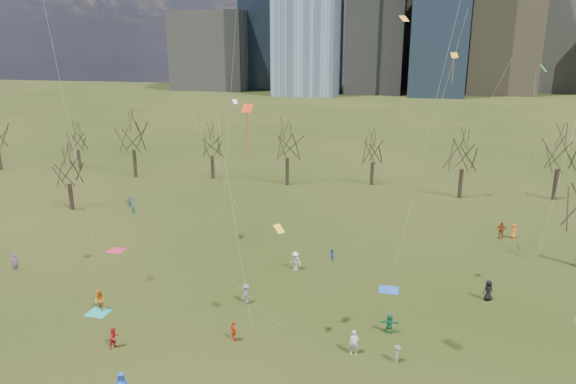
% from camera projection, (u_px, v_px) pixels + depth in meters
% --- Properties ---
extents(ground, '(500.00, 500.00, 0.00)m').
position_uv_depth(ground, '(247.00, 332.00, 36.10)').
color(ground, black).
rests_on(ground, ground).
extents(downtown_skyline, '(212.50, 78.00, 118.00)m').
position_uv_depth(downtown_skyline, '(391.00, 1.00, 223.08)').
color(downtown_skyline, slate).
rests_on(downtown_skyline, ground).
extents(bare_tree_row, '(113.04, 29.80, 9.50)m').
position_uv_depth(bare_tree_row, '(332.00, 149.00, 69.28)').
color(bare_tree_row, black).
rests_on(bare_tree_row, ground).
extents(blanket_teal, '(1.60, 1.50, 0.03)m').
position_uv_depth(blanket_teal, '(98.00, 313.00, 38.76)').
color(blanket_teal, teal).
rests_on(blanket_teal, ground).
extents(blanket_navy, '(1.60, 1.50, 0.03)m').
position_uv_depth(blanket_navy, '(389.00, 290.00, 42.40)').
color(blanket_navy, '#2658B2').
rests_on(blanket_navy, ground).
extents(blanket_crimson, '(1.60, 1.50, 0.03)m').
position_uv_depth(blanket_crimson, '(116.00, 251.00, 50.66)').
color(blanket_crimson, '#BF2648').
rests_on(blanket_crimson, ground).
extents(person_1, '(0.69, 0.53, 1.70)m').
position_uv_depth(person_1, '(354.00, 343.00, 33.29)').
color(person_1, silver).
rests_on(person_1, ground).
extents(person_2, '(0.83, 0.91, 1.51)m').
position_uv_depth(person_2, '(114.00, 338.00, 34.04)').
color(person_2, red).
rests_on(person_2, ground).
extents(person_3, '(0.45, 0.79, 1.21)m').
position_uv_depth(person_3, '(397.00, 354.00, 32.50)').
color(person_3, slate).
rests_on(person_3, ground).
extents(person_4, '(0.85, 0.80, 1.41)m').
position_uv_depth(person_4, '(234.00, 331.00, 34.89)').
color(person_4, '#F0501A').
rests_on(person_4, ground).
extents(person_5, '(1.44, 0.60, 1.51)m').
position_uv_depth(person_5, '(389.00, 323.00, 35.78)').
color(person_5, '#1B7C44').
rests_on(person_5, ground).
extents(person_6, '(0.98, 0.86, 1.68)m').
position_uv_depth(person_6, '(488.00, 290.00, 40.48)').
color(person_6, black).
rests_on(person_6, ground).
extents(person_7, '(0.45, 0.63, 1.61)m').
position_uv_depth(person_7, '(15.00, 262.00, 45.93)').
color(person_7, '#88458A').
rests_on(person_7, ground).
extents(person_8, '(0.64, 0.69, 1.13)m').
position_uv_depth(person_8, '(332.00, 255.00, 48.16)').
color(person_8, '#215492').
rests_on(person_8, ground).
extents(person_9, '(1.28, 0.98, 1.75)m').
position_uv_depth(person_9, '(295.00, 261.00, 46.00)').
color(person_9, silver).
rests_on(person_9, ground).
extents(person_10, '(1.10, 0.49, 1.84)m').
position_uv_depth(person_10, '(501.00, 230.00, 53.69)').
color(person_10, '#9D3216').
rests_on(person_10, ground).
extents(person_11, '(1.37, 1.17, 1.48)m').
position_uv_depth(person_11, '(130.00, 201.00, 64.64)').
color(person_11, slate).
rests_on(person_11, ground).
extents(person_12, '(0.62, 0.83, 1.55)m').
position_uv_depth(person_12, '(514.00, 231.00, 53.87)').
color(person_12, orange).
rests_on(person_12, ground).
extents(person_13, '(0.55, 0.67, 1.57)m').
position_uv_depth(person_13, '(134.00, 208.00, 61.59)').
color(person_13, '#197468').
rests_on(person_13, ground).
extents(person_14, '(1.03, 0.93, 1.74)m').
position_uv_depth(person_14, '(100.00, 301.00, 38.77)').
color(person_14, orange).
rests_on(person_14, ground).
extents(person_15, '(0.85, 1.16, 1.61)m').
position_uv_depth(person_15, '(246.00, 294.00, 40.04)').
color(person_15, slate).
rests_on(person_15, ground).
extents(kites_airborne, '(50.25, 45.71, 36.63)m').
position_uv_depth(kites_airborne, '(369.00, 112.00, 39.62)').
color(kites_airborne, red).
rests_on(kites_airborne, ground).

